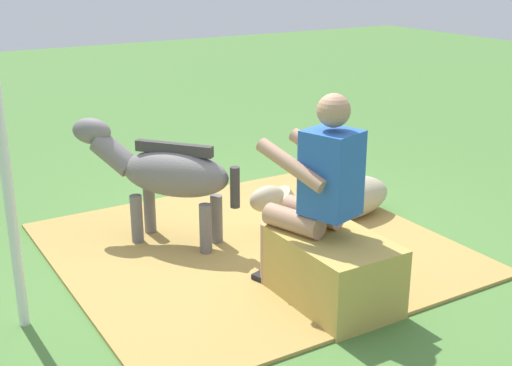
% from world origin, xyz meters
% --- Properties ---
extents(ground_plane, '(24.00, 24.00, 0.00)m').
position_xyz_m(ground_plane, '(0.00, 0.00, 0.00)').
color(ground_plane, '#4C7A38').
extents(hay_patch, '(2.65, 2.71, 0.02)m').
position_xyz_m(hay_patch, '(-0.02, 0.01, 0.01)').
color(hay_patch, '#AD8C47').
rests_on(hay_patch, ground).
extents(hay_bale, '(0.80, 0.54, 0.44)m').
position_xyz_m(hay_bale, '(-0.96, -0.01, 0.22)').
color(hay_bale, tan).
rests_on(hay_bale, ground).
extents(person_seated, '(0.72, 0.54, 1.32)m').
position_xyz_m(person_seated, '(-0.81, 0.02, 0.72)').
color(person_seated, tan).
rests_on(person_seated, ground).
extents(pony_standing, '(1.13, 0.98, 0.92)m').
position_xyz_m(pony_standing, '(0.42, 0.50, 0.56)').
color(pony_standing, slate).
rests_on(pony_standing, ground).
extents(pony_lying, '(0.41, 1.33, 0.42)m').
position_xyz_m(pony_lying, '(0.12, -0.84, 0.19)').
color(pony_lying, tan).
rests_on(pony_lying, ground).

